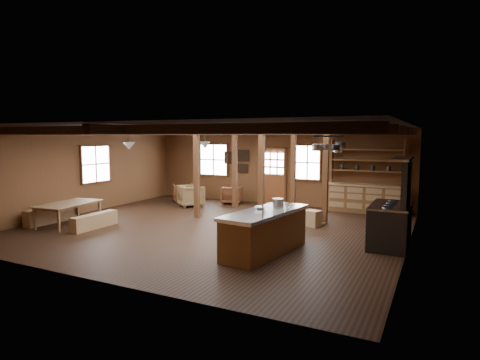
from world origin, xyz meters
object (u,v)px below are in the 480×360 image
object	(u,v)px
kitchen_island	(265,231)
dining_table	(70,214)
armchair_b	(232,195)
commercial_range	(392,218)
armchair_a	(183,193)
armchair_c	(191,196)

from	to	relation	value
kitchen_island	dining_table	size ratio (longest dim) A/B	1.43
kitchen_island	dining_table	bearing A→B (deg)	-172.37
armchair_b	commercial_range	bearing A→B (deg)	135.26
commercial_range	armchair_a	world-z (taller)	commercial_range
armchair_c	dining_table	bearing A→B (deg)	110.49
dining_table	armchair_c	bearing A→B (deg)	-25.37
dining_table	armchair_c	world-z (taller)	armchair_c
kitchen_island	armchair_b	distance (m)	6.50
armchair_c	armchair_a	bearing A→B (deg)	-1.59
commercial_range	dining_table	distance (m)	8.73
commercial_range	dining_table	size ratio (longest dim) A/B	1.14
kitchen_island	armchair_b	size ratio (longest dim) A/B	3.57
dining_table	armchair_c	size ratio (longest dim) A/B	2.14
armchair_a	dining_table	bearing A→B (deg)	44.62
dining_table	armchair_a	world-z (taller)	armchair_a
kitchen_island	armchair_c	bearing A→B (deg)	146.28
dining_table	armchair_b	size ratio (longest dim) A/B	2.49
dining_table	armchair_b	bearing A→B (deg)	-31.55
kitchen_island	armchair_a	distance (m)	7.44
armchair_a	kitchen_island	bearing A→B (deg)	99.38
dining_table	armchair_b	xyz separation A→B (m)	(2.47, 5.34, 0.01)
commercial_range	armchair_b	world-z (taller)	commercial_range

